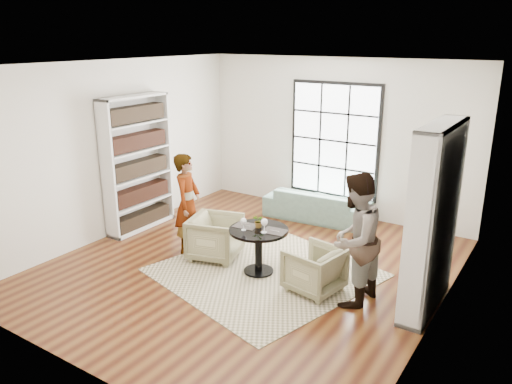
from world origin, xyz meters
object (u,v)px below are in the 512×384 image
Objects in this scene: person_right at (354,240)px; armchair_left at (216,237)px; wine_glass_left at (244,221)px; flower_centerpiece at (259,221)px; armchair_right at (314,270)px; sofa at (317,205)px; pedestal_table at (259,241)px; wine_glass_right at (264,222)px; person_left at (188,203)px.

armchair_left is at bearing -86.77° from person_right.
person_right is 9.43× the size of wine_glass_left.
flower_centerpiece is at bearing -87.57° from person_right.
armchair_right is 0.79m from person_right.
sofa is 1.12× the size of person_right.
pedestal_table is 2.55m from sofa.
wine_glass_right is (0.44, -2.61, 0.56)m from sofa.
flower_centerpiece reaches higher than wine_glass_left.
person_right is at bearing -108.82° from armchair_left.
armchair_right is (0.93, -0.05, -0.19)m from pedestal_table.
person_left is 8.64× the size of wine_glass_left.
flower_centerpiece is at bearing 91.47° from sofa.
flower_centerpiece is (0.13, 0.21, -0.04)m from wine_glass_left.
flower_centerpiece is at bearing 143.30° from wine_glass_right.
flower_centerpiece is (0.82, -0.02, 0.45)m from armchair_left.
sofa is 2.52m from armchair_left.
sofa is at bearing 96.64° from pedestal_table.
pedestal_table is 1.25× the size of armchair_right.
armchair_right is 1.08m from flower_centerpiece.
wine_glass_right is (-0.79, -0.03, 0.53)m from armchair_right.
pedestal_table is 0.54× the size of person_left.
person_left reaches higher than sofa.
person_right is at bearing -3.63° from flower_centerpiece.
armchair_left is 0.88m from wine_glass_left.
wine_glass_right reaches higher than wine_glass_left.
person_right is (0.55, 0.00, 0.57)m from armchair_right.
armchair_left is at bearing 175.38° from pedestal_table.
person_right is at bearing 119.95° from sofa.
sofa is at bearing 92.93° from wine_glass_left.
wine_glass_left is 0.25m from flower_centerpiece.
person_left is 1.26m from wine_glass_left.
wine_glass_left is at bearing -119.64° from person_left.
person_left is 1.55m from wine_glass_right.
person_right is at bearing 3.89° from wine_glass_left.
person_right is 8.17× the size of wine_glass_right.
pedestal_table is at bearing 151.53° from wine_glass_right.
wine_glass_left is at bearing 88.23° from sofa.
flower_centerpiece is (1.37, -0.02, -0.02)m from person_left.
person_left is at bearing 61.08° from sofa.
flower_centerpiece is at bearing 118.11° from pedestal_table.
wine_glass_right reaches higher than sofa.
armchair_left is at bearing 171.57° from wine_glass_right.
wine_glass_left is (-1.64, -0.11, -0.05)m from person_right.
wine_glass_right is at bearing -28.47° from pedestal_table.
sofa is 9.13× the size of wine_glass_right.
sofa is 9.91× the size of flower_centerpiece.
person_right reaches higher than armchair_right.
armchair_left is 3.82× the size of flower_centerpiece.
sofa is 2.85m from armchair_right.
armchair_left is at bearing 178.63° from flower_centerpiece.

